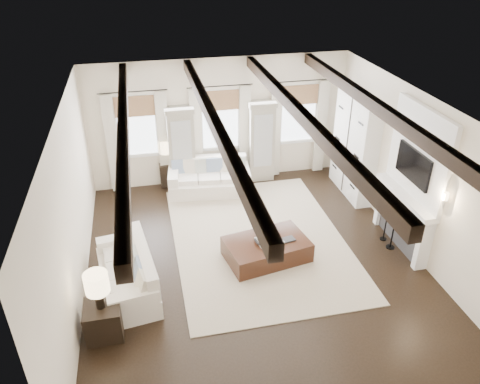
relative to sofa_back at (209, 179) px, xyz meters
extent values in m
plane|color=black|center=(0.41, -3.12, -0.35)|extent=(7.50, 7.50, 0.00)
cube|color=white|center=(0.41, 0.63, 1.25)|extent=(6.50, 0.04, 3.20)
cube|color=white|center=(0.41, -6.87, 1.25)|extent=(6.50, 0.04, 3.20)
cube|color=white|center=(-2.84, -3.12, 1.25)|extent=(0.04, 7.50, 3.20)
cube|color=white|center=(3.66, -3.12, 1.25)|extent=(0.04, 7.50, 3.20)
cube|color=white|center=(0.41, -3.12, 2.85)|extent=(6.50, 7.50, 0.04)
cube|color=black|center=(-1.79, -3.12, 2.73)|extent=(0.16, 7.40, 0.22)
cube|color=black|center=(-0.34, -3.12, 2.73)|extent=(0.16, 7.40, 0.22)
cube|color=black|center=(1.16, -3.12, 2.73)|extent=(0.16, 7.40, 0.22)
cube|color=black|center=(2.61, -3.12, 2.73)|extent=(0.16, 7.40, 0.22)
cube|color=white|center=(-1.64, 0.60, 1.30)|extent=(0.90, 0.03, 1.45)
cube|color=#8D6442|center=(-1.64, 0.54, 1.83)|extent=(0.94, 0.04, 0.50)
cube|color=beige|center=(-2.26, 0.50, 0.92)|extent=(0.28, 0.08, 2.50)
cube|color=beige|center=(-1.02, 0.50, 0.92)|extent=(0.28, 0.08, 2.50)
cylinder|color=black|center=(-1.64, 0.49, 2.20)|extent=(1.60, 0.02, 0.02)
cube|color=white|center=(0.41, 0.60, 1.30)|extent=(0.90, 0.03, 1.45)
cube|color=#8D6442|center=(0.41, 0.54, 1.83)|extent=(0.94, 0.04, 0.50)
cube|color=beige|center=(-0.21, 0.50, 0.92)|extent=(0.28, 0.08, 2.50)
cube|color=beige|center=(1.03, 0.50, 0.92)|extent=(0.28, 0.08, 2.50)
cylinder|color=black|center=(0.41, 0.49, 2.20)|extent=(1.60, 0.02, 0.02)
cube|color=white|center=(2.46, 0.60, 1.30)|extent=(0.90, 0.03, 1.45)
cube|color=#8D6442|center=(2.46, 0.54, 1.83)|extent=(0.94, 0.04, 0.50)
cube|color=beige|center=(1.84, 0.50, 0.92)|extent=(0.28, 0.08, 2.50)
cube|color=beige|center=(3.08, 0.50, 0.92)|extent=(0.28, 0.08, 2.50)
cylinder|color=black|center=(2.46, 0.49, 2.20)|extent=(1.60, 0.02, 0.02)
cube|color=#A6A192|center=(-0.61, 0.41, 0.65)|extent=(0.64, 0.38, 2.00)
cube|color=#B2B7BA|center=(-0.61, 0.21, 0.80)|extent=(0.48, 0.02, 1.40)
cube|color=#A6A192|center=(-0.61, 0.41, 1.71)|extent=(0.70, 0.42, 0.12)
cube|color=#A6A192|center=(1.44, 0.41, 0.65)|extent=(0.64, 0.38, 2.00)
cube|color=#B2B7BA|center=(1.44, 0.21, 0.80)|extent=(0.48, 0.02, 1.40)
cube|color=#A6A192|center=(1.44, 0.41, 1.71)|extent=(0.70, 0.42, 0.12)
cube|color=#2D2D30|center=(3.57, -3.12, 0.20)|extent=(0.18, 1.50, 1.10)
cube|color=black|center=(3.54, -3.12, 0.05)|extent=(0.10, 0.90, 0.70)
cube|color=white|center=(3.53, -3.94, 0.20)|extent=(0.26, 0.14, 1.10)
cube|color=white|center=(3.53, -2.30, 0.20)|extent=(0.26, 0.14, 1.10)
cube|color=white|center=(3.50, -3.12, 0.81)|extent=(0.32, 1.90, 0.12)
cube|color=white|center=(3.61, -3.12, 1.75)|extent=(0.10, 1.90, 1.80)
cube|color=black|center=(3.54, -3.12, 1.50)|extent=(0.07, 1.10, 0.64)
cylinder|color=#FFD899|center=(3.56, -4.17, 1.40)|extent=(0.10, 0.10, 0.14)
cube|color=silver|center=(3.46, -0.77, 0.90)|extent=(0.40, 1.70, 2.50)
cube|color=black|center=(3.25, -0.77, 0.90)|extent=(0.01, 0.02, 2.40)
cube|color=#BBAC94|center=(0.69, -2.34, -0.34)|extent=(3.55, 4.93, 0.02)
cube|color=white|center=(-0.01, -0.07, -0.16)|extent=(2.10, 1.14, 0.38)
cube|color=white|center=(0.03, 0.28, 0.27)|extent=(1.92, 0.43, 0.48)
cube|color=white|center=(-0.88, 0.04, 0.15)|extent=(0.35, 0.88, 0.25)
cube|color=white|center=(0.87, -0.17, 0.15)|extent=(0.35, 0.88, 0.25)
cube|color=white|center=(-0.56, -0.05, 0.10)|extent=(0.60, 0.63, 0.13)
cube|color=white|center=(-0.01, -0.11, 0.10)|extent=(0.60, 0.63, 0.13)
cube|color=white|center=(0.54, -0.18, 0.10)|extent=(0.60, 0.63, 0.13)
cube|color=#6D85A8|center=(-0.70, 0.20, 0.30)|extent=(0.42, 0.25, 0.42)
cube|color=silver|center=(-0.41, 0.17, 0.30)|extent=(0.42, 0.25, 0.42)
cube|color=beige|center=(-0.13, 0.14, 0.30)|extent=(0.42, 0.25, 0.42)
cube|color=#6D85A8|center=(0.16, 0.10, 0.30)|extent=(0.42, 0.25, 0.42)
cube|color=silver|center=(0.44, 0.07, 0.30)|extent=(0.42, 0.25, 0.42)
cube|color=beige|center=(0.73, 0.03, 0.30)|extent=(0.42, 0.25, 0.42)
cube|color=white|center=(-2.06, -3.36, -0.17)|extent=(1.16, 2.07, 0.37)
cube|color=white|center=(-1.72, -3.31, 0.26)|extent=(0.47, 1.89, 0.47)
cube|color=white|center=(-2.18, -2.51, 0.14)|extent=(0.87, 0.36, 0.24)
cube|color=white|center=(-1.93, -4.21, 0.14)|extent=(0.87, 0.36, 0.24)
cube|color=white|center=(-2.18, -2.83, 0.09)|extent=(0.63, 0.60, 0.13)
cube|color=white|center=(-2.10, -3.37, 0.09)|extent=(0.63, 0.60, 0.13)
cube|color=white|center=(-2.03, -3.90, 0.09)|extent=(0.63, 0.60, 0.13)
cube|color=#6D85A8|center=(-1.97, -2.64, 0.28)|extent=(0.26, 0.42, 0.41)
cube|color=silver|center=(-1.92, -2.99, 0.28)|extent=(0.26, 0.42, 0.41)
cube|color=beige|center=(-1.87, -3.33, 0.28)|extent=(0.26, 0.42, 0.41)
cube|color=#6D85A8|center=(-1.82, -3.68, 0.28)|extent=(0.26, 0.42, 0.41)
cube|color=silver|center=(-1.78, -4.03, 0.28)|extent=(0.26, 0.42, 0.41)
cube|color=black|center=(0.68, -3.00, -0.14)|extent=(1.77, 1.28, 0.42)
cube|color=white|center=(0.73, -3.03, 0.09)|extent=(0.56, 0.46, 0.04)
cube|color=#262628|center=(0.57, -3.03, 0.13)|extent=(0.29, 0.24, 0.04)
cube|color=beige|center=(0.58, -3.03, 0.16)|extent=(0.25, 0.21, 0.03)
cube|color=#262628|center=(1.11, -3.06, 0.08)|extent=(0.27, 0.22, 0.03)
cube|color=black|center=(-2.43, -4.38, -0.06)|extent=(0.58, 0.58, 0.58)
cylinder|color=black|center=(-2.43, -4.38, 0.39)|extent=(0.15, 0.15, 0.32)
cylinder|color=#F9D89E|center=(-2.43, -4.38, 0.72)|extent=(0.38, 0.38, 0.34)
cube|color=black|center=(-0.99, 0.58, -0.05)|extent=(0.41, 0.41, 0.61)
cylinder|color=black|center=(-0.99, 0.58, 0.42)|extent=(0.14, 0.14, 0.31)
cylinder|color=#F9D89E|center=(-0.99, 0.58, 0.73)|extent=(0.37, 0.37, 0.33)
cylinder|color=black|center=(3.31, -3.21, -0.34)|extent=(0.18, 0.18, 0.02)
cylinder|color=black|center=(3.31, -3.21, 0.04)|extent=(0.03, 0.03, 0.78)
cylinder|color=beige|center=(3.31, -3.21, 0.47)|extent=(0.07, 0.07, 0.11)
cylinder|color=black|center=(3.31, -2.90, -0.34)|extent=(0.14, 0.14, 0.02)
cylinder|color=black|center=(3.31, -2.90, -0.04)|extent=(0.03, 0.03, 0.63)
cylinder|color=beige|center=(3.31, -2.90, 0.31)|extent=(0.05, 0.05, 0.09)
camera|label=1|loc=(-1.46, -10.30, 5.48)|focal=35.00mm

